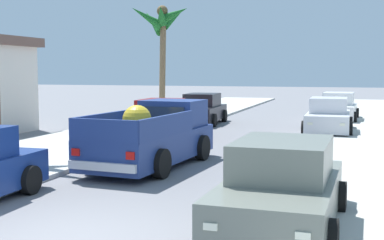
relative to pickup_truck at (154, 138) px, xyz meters
name	(u,v)px	position (x,y,z in m)	size (l,w,h in m)	color
sidewalk_left	(108,136)	(-4.11, 5.34, -0.74)	(4.82, 60.00, 0.12)	#B2AFA8
curb_left	(131,137)	(-3.10, 5.34, -0.75)	(0.16, 60.00, 0.10)	silver
curb_right	(356,146)	(5.54, 5.34, -0.75)	(0.16, 60.00, 0.10)	silver
pickup_truck	(154,138)	(0.00, 0.00, 0.00)	(2.51, 5.34, 1.80)	navy
car_left_near	(202,110)	(-1.96, 11.70, -0.08)	(2.16, 4.32, 1.54)	black
car_right_near	(282,189)	(4.31, -5.07, -0.08)	(2.11, 4.30, 1.54)	slate
car_left_mid	(328,117)	(4.39, 9.41, -0.08)	(2.05, 4.27, 1.54)	silver
car_left_far	(161,119)	(-2.12, 6.24, -0.08)	(2.17, 4.32, 1.54)	maroon
car_right_far	(338,108)	(4.63, 15.13, -0.08)	(2.16, 4.32, 1.54)	silver
palm_tree_right_mid	(161,26)	(-5.33, 14.84, 4.44)	(3.46, 3.34, 6.48)	brown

